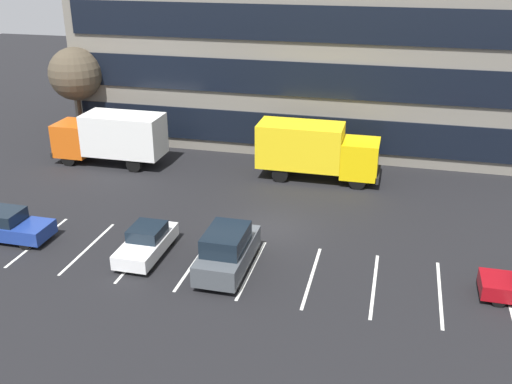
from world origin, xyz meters
TOP-DOWN VIEW (x-y plane):
  - ground_plane at (0.00, 0.00)m, footprint 120.00×120.00m
  - lot_markings at (0.00, -4.45)m, footprint 22.54×5.40m
  - box_truck_orange at (-12.68, 6.84)m, footprint 7.64×2.53m
  - box_truck_yellow_all at (1.09, 7.46)m, footprint 7.71×2.55m
  - sedan_navy at (-12.78, -4.52)m, footprint 4.37×1.83m
  - sedan_white at (-5.24, -4.38)m, footprint 1.72×4.11m
  - suv_charcoal at (-1.06, -4.78)m, footprint 1.98×4.66m
  - bare_tree at (-17.00, 10.45)m, footprint 3.81×3.81m

SIDE VIEW (x-z plane):
  - ground_plane at x=0.00m, z-range 0.00..0.00m
  - lot_markings at x=0.00m, z-range 0.00..0.01m
  - sedan_white at x=-5.24m, z-range -0.04..1.43m
  - sedan_navy at x=-12.78m, z-range -0.04..1.52m
  - suv_charcoal at x=-1.06m, z-range -0.04..2.07m
  - box_truck_orange at x=-12.68m, z-range 0.22..3.76m
  - box_truck_yellow_all at x=1.09m, z-range 0.22..3.80m
  - bare_tree at x=-17.00m, z-range 1.65..8.79m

